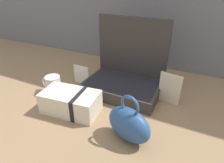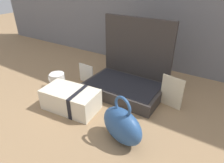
# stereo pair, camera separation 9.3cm
# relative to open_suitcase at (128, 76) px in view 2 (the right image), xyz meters

# --- Properties ---
(ground_plane) EXTENTS (6.00, 6.00, 0.00)m
(ground_plane) POSITION_rel_open_suitcase_xyz_m (0.00, -0.15, -0.09)
(ground_plane) COLOR #8C6D4C
(open_suitcase) EXTENTS (0.41, 0.28, 0.40)m
(open_suitcase) POSITION_rel_open_suitcase_xyz_m (0.00, 0.00, 0.00)
(open_suitcase) COLOR #332D2B
(open_suitcase) RESTS_ON ground_plane
(teal_pouch_handbag) EXTENTS (0.21, 0.15, 0.21)m
(teal_pouch_handbag) POSITION_rel_open_suitcase_xyz_m (0.16, -0.35, -0.02)
(teal_pouch_handbag) COLOR #284C7F
(teal_pouch_handbag) RESTS_ON ground_plane
(cream_toiletry_bag) EXTENTS (0.28, 0.18, 0.11)m
(cream_toiletry_bag) POSITION_rel_open_suitcase_xyz_m (-0.15, -0.30, -0.04)
(cream_toiletry_bag) COLOR beige
(cream_toiletry_bag) RESTS_ON ground_plane
(coffee_mug) EXTENTS (0.12, 0.08, 0.10)m
(coffee_mug) POSITION_rel_open_suitcase_xyz_m (-0.35, -0.21, -0.04)
(coffee_mug) COLOR white
(coffee_mug) RESTS_ON ground_plane
(info_card_left) EXTENTS (0.11, 0.03, 0.16)m
(info_card_left) POSITION_rel_open_suitcase_xyz_m (0.25, -0.02, -0.01)
(info_card_left) COLOR beige
(info_card_left) RESTS_ON ground_plane
(poster_card_right) EXTENTS (0.10, 0.01, 0.12)m
(poster_card_right) POSITION_rel_open_suitcase_xyz_m (-0.26, -0.05, -0.03)
(poster_card_right) COLOR white
(poster_card_right) RESTS_ON ground_plane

